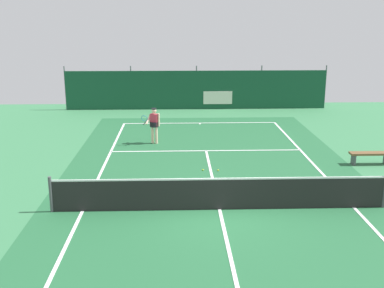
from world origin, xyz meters
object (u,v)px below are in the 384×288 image
object	(u,v)px
tennis_player	(154,123)
tennis_ball_midcourt	(219,185)
tennis_ball_by_sideline	(218,170)
courtside_bench	(370,155)
tennis_net	(220,194)
tennis_ball_near_player	(203,170)
water_bottle	(379,186)
parked_car	(216,91)

from	to	relation	value
tennis_player	tennis_ball_midcourt	size ratio (longest dim) A/B	24.85
tennis_ball_by_sideline	courtside_bench	distance (m)	6.07
tennis_net	tennis_player	size ratio (longest dim) A/B	6.17
tennis_ball_near_player	tennis_ball_by_sideline	world-z (taller)	same
water_bottle	tennis_ball_by_sideline	bearing A→B (deg)	158.00
tennis_ball_near_player	water_bottle	size ratio (longest dim) A/B	0.28
parked_car	water_bottle	distance (m)	17.01
tennis_player	tennis_ball_midcourt	world-z (taller)	tennis_player
courtside_bench	water_bottle	world-z (taller)	courtside_bench
tennis_ball_midcourt	courtside_bench	distance (m)	6.54
parked_car	tennis_ball_near_player	bearing A→B (deg)	84.36
tennis_net	parked_car	bearing A→B (deg)	85.68
tennis_ball_by_sideline	water_bottle	world-z (taller)	water_bottle
tennis_ball_midcourt	tennis_ball_by_sideline	size ratio (longest dim) A/B	1.00
tennis_ball_near_player	parked_car	xyz separation A→B (m)	(1.65, 14.29, 0.81)
tennis_ball_by_sideline	parked_car	distance (m)	14.42
tennis_ball_near_player	water_bottle	world-z (taller)	water_bottle
tennis_player	parked_car	world-z (taller)	parked_car
tennis_player	tennis_ball_near_player	xyz separation A→B (m)	(2.00, -4.02, -0.93)
tennis_player	water_bottle	distance (m)	10.02
water_bottle	tennis_ball_near_player	bearing A→B (deg)	159.46
tennis_ball_by_sideline	tennis_ball_midcourt	bearing A→B (deg)	-93.86
courtside_bench	water_bottle	xyz separation A→B (m)	(-0.78, -2.74, -0.25)
tennis_ball_by_sideline	courtside_bench	xyz separation A→B (m)	(6.03, 0.62, 0.34)
parked_car	courtside_bench	bearing A→B (deg)	110.76
tennis_ball_near_player	water_bottle	bearing A→B (deg)	-20.54
tennis_ball_midcourt	courtside_bench	xyz separation A→B (m)	(6.14, 2.24, 0.34)
tennis_net	water_bottle	world-z (taller)	tennis_net
tennis_net	tennis_ball_near_player	xyz separation A→B (m)	(-0.29, 3.71, -0.48)
parked_car	courtside_bench	world-z (taller)	parked_car
tennis_player	tennis_ball_by_sideline	size ratio (longest dim) A/B	24.85
parked_car	water_bottle	xyz separation A→B (m)	(4.17, -16.47, -0.72)
tennis_net	parked_car	world-z (taller)	parked_car
tennis_player	courtside_bench	bearing A→B (deg)	-179.30
tennis_player	tennis_ball_midcourt	xyz separation A→B (m)	(2.47, -5.70, -0.93)
tennis_net	courtside_bench	world-z (taller)	tennis_net
water_bottle	tennis_player	bearing A→B (deg)	141.60
tennis_ball_near_player	tennis_ball_midcourt	bearing A→B (deg)	-74.61
tennis_player	tennis_net	bearing A→B (deg)	129.13
tennis_ball_by_sideline	water_bottle	size ratio (longest dim) A/B	0.28
tennis_ball_near_player	water_bottle	xyz separation A→B (m)	(5.82, -2.18, 0.09)
tennis_net	tennis_ball_near_player	distance (m)	3.75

